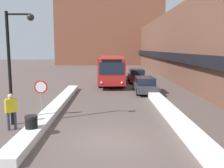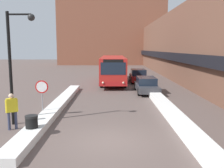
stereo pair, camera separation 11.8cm
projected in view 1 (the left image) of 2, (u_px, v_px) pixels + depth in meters
ground_plane at (110, 141)px, 10.86m from camera, size 160.00×160.00×0.00m
building_row_right at (182, 46)px, 34.10m from camera, size 5.50×60.00×8.75m
building_backdrop_far at (109, 31)px, 62.20m from camera, size 26.00×8.00×16.57m
snow_bank_left at (56, 107)px, 16.50m from camera, size 0.90×16.56×0.36m
snow_bank_right at (166, 108)px, 16.02m from camera, size 0.90×18.17×0.45m
city_bus at (111, 69)px, 28.99m from camera, size 2.70×11.73×3.04m
parked_car_front at (145, 85)px, 22.67m from camera, size 1.86×4.70×1.42m
parked_car_middle at (137, 76)px, 29.67m from camera, size 1.92×4.42×1.54m
stop_sign at (41, 91)px, 14.60m from camera, size 0.76×0.08×2.16m
street_lamp at (15, 55)px, 12.73m from camera, size 1.46×0.36×5.86m
pedestrian at (11, 108)px, 12.24m from camera, size 0.53×0.44×1.82m
trash_bin at (31, 126)px, 11.50m from camera, size 0.59×0.59×0.95m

